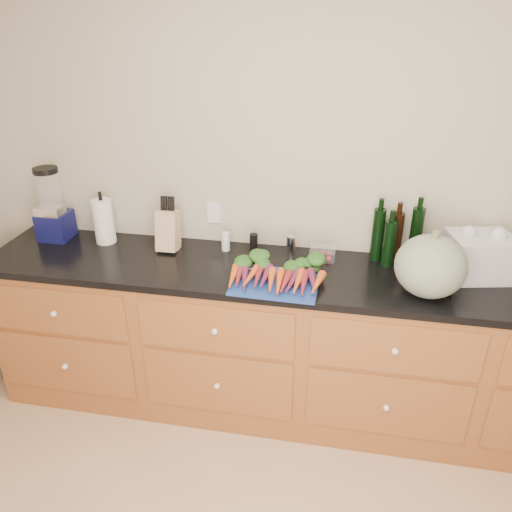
% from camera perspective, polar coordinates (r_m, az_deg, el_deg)
% --- Properties ---
extents(wall_back, '(4.10, 0.05, 2.60)m').
position_cam_1_polar(wall_back, '(2.83, 7.12, 7.69)').
color(wall_back, '#BBB29B').
rests_on(wall_back, ground).
extents(cabinets, '(3.60, 0.64, 0.90)m').
position_cam_1_polar(cabinets, '(2.94, 5.71, -10.28)').
color(cabinets, brown).
rests_on(cabinets, ground).
extents(countertop, '(3.64, 0.62, 0.04)m').
position_cam_1_polar(countertop, '(2.69, 6.16, -2.21)').
color(countertop, black).
rests_on(countertop, cabinets).
extents(cutting_board, '(0.44, 0.34, 0.01)m').
position_cam_1_polar(cutting_board, '(2.55, 2.24, -3.09)').
color(cutting_board, navy).
rests_on(cutting_board, countertop).
extents(carrots, '(0.48, 0.33, 0.06)m').
position_cam_1_polar(carrots, '(2.57, 2.38, -2.07)').
color(carrots, '#E75A1B').
rests_on(carrots, cutting_board).
extents(squash, '(0.34, 0.34, 0.31)m').
position_cam_1_polar(squash, '(2.54, 19.30, -1.11)').
color(squash, slate).
rests_on(squash, countertop).
extents(blender_appliance, '(0.17, 0.17, 0.44)m').
position_cam_1_polar(blender_appliance, '(3.22, -22.25, 5.06)').
color(blender_appliance, '#0E0F43').
rests_on(blender_appliance, countertop).
extents(paper_towel, '(0.12, 0.12, 0.27)m').
position_cam_1_polar(paper_towel, '(3.09, -17.01, 3.81)').
color(paper_towel, white).
rests_on(paper_towel, countertop).
extents(knife_block, '(0.12, 0.12, 0.23)m').
position_cam_1_polar(knife_block, '(2.92, -9.99, 2.92)').
color(knife_block, tan).
rests_on(knife_block, countertop).
extents(grinder_salt, '(0.05, 0.05, 0.11)m').
position_cam_1_polar(grinder_salt, '(2.89, -3.49, 1.66)').
color(grinder_salt, silver).
rests_on(grinder_salt, countertop).
extents(grinder_pepper, '(0.05, 0.05, 0.11)m').
position_cam_1_polar(grinder_pepper, '(2.85, -0.27, 1.46)').
color(grinder_pepper, black).
rests_on(grinder_pepper, countertop).
extents(canister_chrome, '(0.05, 0.05, 0.12)m').
position_cam_1_polar(canister_chrome, '(2.82, 4.02, 1.16)').
color(canister_chrome, silver).
rests_on(canister_chrome, countertop).
extents(tomato_box, '(0.14, 0.11, 0.07)m').
position_cam_1_polar(tomato_box, '(2.81, 7.61, 0.29)').
color(tomato_box, white).
rests_on(tomato_box, countertop).
extents(bottles, '(0.26, 0.14, 0.32)m').
position_cam_1_polar(bottles, '(2.82, 15.60, 2.04)').
color(bottles, black).
rests_on(bottles, countertop).
extents(grocery_bag, '(0.36, 0.31, 0.23)m').
position_cam_1_polar(grocery_bag, '(2.82, 24.11, -0.02)').
color(grocery_bag, silver).
rests_on(grocery_bag, countertop).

